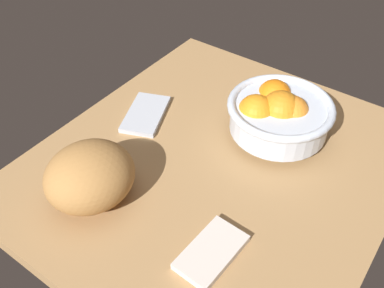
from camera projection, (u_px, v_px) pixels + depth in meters
The scene contains 5 objects.
ground_plane at pixel (216, 167), 83.21cm from camera, with size 70.18×62.58×3.00cm, color #A77E4E.
fruit_bowl at pixel (278, 113), 84.29cm from camera, with size 20.64×20.64×10.18cm.
bread_loaf at pixel (90, 176), 72.23cm from camera, with size 15.42×14.21×10.54cm, color #AF7A41.
napkin_folded at pixel (211, 252), 66.74cm from camera, with size 11.63×6.57×1.36cm, color silver.
napkin_spare at pixel (146, 114), 91.83cm from camera, with size 12.96×7.37×1.09cm, color silver.
Camera 1 is at (49.84, 30.29, 58.19)cm, focal length 40.66 mm.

